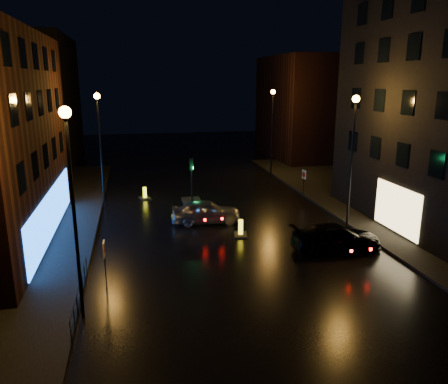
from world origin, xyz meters
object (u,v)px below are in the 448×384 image
Objects in this scene: silver_hatchback at (206,211)px; traffic_signal at (192,196)px; road_sign_left at (104,253)px; bollard_near at (241,232)px; road_sign_right at (304,177)px; dark_sedan at (336,237)px; bollard_far at (145,196)px.

traffic_signal is at bearing 6.68° from silver_hatchback.
road_sign_left reaches higher than silver_hatchback.
road_sign_left is (-6.05, -8.28, 0.89)m from silver_hatchback.
road_sign_left is (-7.70, -5.39, 1.45)m from bollard_near.
road_sign_right is (8.85, 4.94, 0.88)m from silver_hatchback.
dark_sedan is at bearing 11.64° from road_sign_left.
bollard_near is at bearing -78.78° from bollard_far.
traffic_signal is 14.73m from road_sign_left.
traffic_signal is 5.22m from silver_hatchback.
silver_hatchback reaches higher than dark_sedan.
road_sign_left is (-5.80, -13.48, 1.17)m from traffic_signal.
silver_hatchback is at bearing 45.67° from dark_sedan.
bollard_near is at bearing 37.24° from road_sign_left.
traffic_signal reaches higher than bollard_far.
bollard_near is 9.51m from road_sign_left.
bollard_far is 0.56× the size of road_sign_left.
bollard_near is at bearing 54.71° from dark_sedan.
road_sign_left is at bearing 147.83° from silver_hatchback.
dark_sedan is at bearing -130.56° from silver_hatchback.
traffic_signal reaches higher than dark_sedan.
silver_hatchback is 0.91× the size of dark_sedan.
dark_sedan is 4.07× the size of bollard_far.
bollard_far is (-3.80, 7.00, -0.57)m from silver_hatchback.
road_sign_left is (-2.25, -15.28, 1.47)m from bollard_far.
silver_hatchback is 10.29m from road_sign_left.
silver_hatchback is at bearing 56.11° from road_sign_left.
bollard_far is at bearing 130.48° from bollard_near.
dark_sedan is 5.78m from bollard_near.
traffic_signal is 0.75× the size of silver_hatchback.
road_sign_left is 19.92m from road_sign_right.
traffic_signal is at bearing -12.36° from road_sign_right.
dark_sedan is (6.58, -11.44, 0.23)m from traffic_signal.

